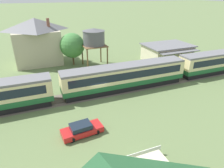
% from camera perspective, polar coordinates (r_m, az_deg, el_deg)
% --- Properties ---
extents(ground_plane, '(600.00, 600.00, 0.00)m').
position_cam_1_polar(ground_plane, '(30.68, -3.96, -3.42)').
color(ground_plane, '#607547').
extents(passenger_train, '(64.33, 3.14, 4.11)m').
position_cam_1_polar(passenger_train, '(32.18, 4.30, 2.46)').
color(passenger_train, '#1E6033').
rests_on(passenger_train, ground_plane).
extents(railway_track, '(124.51, 3.60, 0.04)m').
position_cam_1_polar(railway_track, '(34.20, 7.97, -0.48)').
color(railway_track, '#665B51').
rests_on(railway_track, ground_plane).
extents(station_building, '(10.43, 8.87, 3.75)m').
position_cam_1_polar(station_building, '(47.74, 15.43, 8.66)').
color(station_building, beige).
rests_on(station_building, ground_plane).
extents(station_house_grey_roof, '(10.02, 8.42, 9.65)m').
position_cam_1_polar(station_house_grey_roof, '(46.66, -20.60, 11.53)').
color(station_house_grey_roof, '#BCB293').
rests_on(station_house_grey_roof, ground_plane).
extents(water_tower, '(4.71, 4.71, 7.94)m').
position_cam_1_polar(water_tower, '(41.59, -5.21, 13.09)').
color(water_tower, brown).
rests_on(water_tower, ground_plane).
extents(parked_car_red, '(4.70, 2.27, 1.36)m').
position_cam_1_polar(parked_car_red, '(22.92, -8.62, -12.71)').
color(parked_car_red, red).
rests_on(parked_car_red, ground_plane).
extents(yard_tree_0, '(5.16, 5.16, 6.83)m').
position_cam_1_polar(yard_tree_0, '(43.46, -11.31, 10.73)').
color(yard_tree_0, '#4C3823').
rests_on(yard_tree_0, ground_plane).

